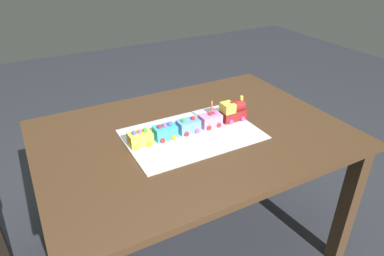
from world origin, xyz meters
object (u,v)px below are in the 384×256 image
(cake_locomotive, at_px, (233,111))
(birthday_candle, at_px, (212,106))
(dining_table, at_px, (193,152))
(cake_car_hopper_turquoise, at_px, (165,132))
(cake_car_tanker_sky_blue, at_px, (188,126))
(cake_car_caboose_bubblegum, at_px, (210,120))
(cake_car_flatbed_lemon, at_px, (140,138))

(cake_locomotive, bearing_deg, birthday_candle, 0.00)
(dining_table, relative_size, cake_car_hopper_turquoise, 14.00)
(dining_table, distance_m, birthday_candle, 0.24)
(cake_locomotive, bearing_deg, cake_car_tanker_sky_blue, -0.00)
(dining_table, relative_size, birthday_candle, 23.81)
(cake_car_caboose_bubblegum, xyz_separation_m, birthday_candle, (-0.00, 0.00, 0.07))
(birthday_candle, bearing_deg, cake_car_hopper_turquoise, -0.00)
(cake_car_caboose_bubblegum, relative_size, cake_car_flatbed_lemon, 1.00)
(dining_table, xyz_separation_m, cake_car_tanker_sky_blue, (0.02, -0.01, 0.14))
(birthday_candle, bearing_deg, cake_car_flatbed_lemon, -0.00)
(cake_locomotive, relative_size, cake_car_hopper_turquoise, 1.40)
(dining_table, xyz_separation_m, cake_car_flatbed_lemon, (0.25, -0.01, 0.14))
(cake_car_flatbed_lemon, distance_m, birthday_candle, 0.37)
(cake_locomotive, bearing_deg, cake_car_hopper_turquoise, -0.00)
(cake_car_flatbed_lemon, xyz_separation_m, birthday_candle, (-0.36, 0.00, 0.07))
(cake_car_tanker_sky_blue, height_order, birthday_candle, birthday_candle)
(dining_table, distance_m, cake_locomotive, 0.28)
(cake_car_tanker_sky_blue, relative_size, cake_car_flatbed_lemon, 1.00)
(dining_table, bearing_deg, cake_car_caboose_bubblegum, -173.04)
(birthday_candle, bearing_deg, cake_locomotive, 180.00)
(cake_car_tanker_sky_blue, relative_size, cake_car_hopper_turquoise, 1.00)
(dining_table, distance_m, cake_car_hopper_turquoise, 0.19)
(cake_car_flatbed_lemon, bearing_deg, cake_locomotive, 180.00)
(cake_locomotive, height_order, cake_car_flatbed_lemon, cake_locomotive)
(cake_car_hopper_turquoise, distance_m, cake_car_flatbed_lemon, 0.12)
(cake_locomotive, relative_size, birthday_candle, 2.38)
(cake_car_caboose_bubblegum, bearing_deg, cake_car_flatbed_lemon, -0.00)
(cake_car_hopper_turquoise, relative_size, cake_car_flatbed_lemon, 1.00)
(dining_table, height_order, cake_car_tanker_sky_blue, cake_car_tanker_sky_blue)
(cake_car_hopper_turquoise, bearing_deg, birthday_candle, 180.00)
(cake_locomotive, relative_size, cake_car_caboose_bubblegum, 1.40)
(cake_car_caboose_bubblegum, bearing_deg, birthday_candle, 180.00)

